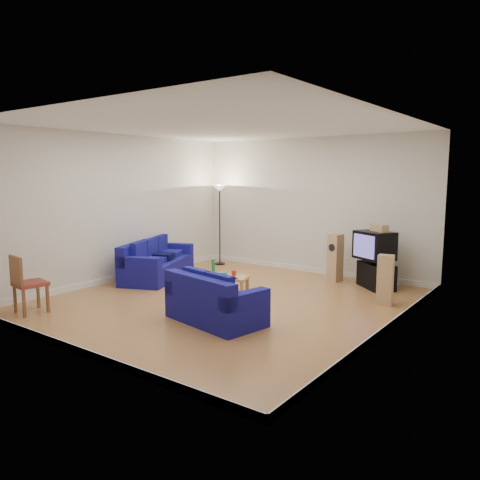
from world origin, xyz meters
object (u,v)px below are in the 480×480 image
Objects in this scene: sofa_three_seat at (155,264)px; sofa_loveseat at (213,304)px; television at (374,245)px; tv_stand at (376,276)px; coffee_table at (224,278)px.

sofa_loveseat is at bearing 38.59° from sofa_three_seat.
sofa_three_seat is 4.81m from television.
coffee_table is at bearing -94.03° from tv_stand.
television reaches higher than tv_stand.
sofa_three_seat is at bearing -127.94° from television.
sofa_three_seat reaches higher than tv_stand.
television reaches higher than sofa_three_seat.
sofa_loveseat is 3.96m from tv_stand.
sofa_three_seat reaches higher than coffee_table.
sofa_loveseat is 2.01× the size of tv_stand.
sofa_loveseat is at bearing -56.94° from coffee_table.
tv_stand is at bearing 43.97° from coffee_table.
sofa_loveseat is 3.95m from television.
sofa_three_seat is 4.83m from tv_stand.
sofa_loveseat is (3.11, -1.71, -0.02)m from sofa_three_seat.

